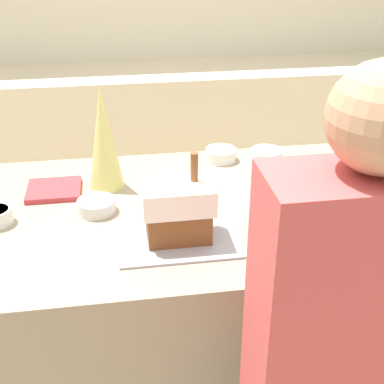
{
  "coord_description": "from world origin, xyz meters",
  "views": [
    {
      "loc": [
        -0.33,
        -1.65,
        1.89
      ],
      "look_at": [
        -0.08,
        0.0,
        1.01
      ],
      "focal_mm": 50.0,
      "sensor_mm": 36.0,
      "label": 1
    }
  ],
  "objects_px": {
    "candy_bowl_far_left": "(194,192)",
    "candy_bowl_near_tray_left": "(266,154)",
    "decorative_tree": "(104,138)",
    "cookbook": "(54,190)",
    "candy_bowl_near_tray_right": "(96,205)",
    "gingerbread_house": "(178,210)",
    "candy_bowl_front_corner": "(294,178)",
    "candy_bowl_behind_tray": "(364,171)",
    "baking_tray": "(178,238)",
    "candy_bowl_beside_tree": "(221,154)"
  },
  "relations": [
    {
      "from": "candy_bowl_far_left",
      "to": "candy_bowl_near_tray_left",
      "type": "bearing_deg",
      "value": 40.27
    },
    {
      "from": "decorative_tree",
      "to": "candy_bowl_near_tray_left",
      "type": "xyz_separation_m",
      "value": [
        0.68,
        0.16,
        -0.18
      ]
    },
    {
      "from": "decorative_tree",
      "to": "cookbook",
      "type": "relative_size",
      "value": 2.0
    },
    {
      "from": "candy_bowl_far_left",
      "to": "candy_bowl_near_tray_right",
      "type": "relative_size",
      "value": 0.81
    },
    {
      "from": "candy_bowl_far_left",
      "to": "candy_bowl_near_tray_right",
      "type": "height_order",
      "value": "candy_bowl_far_left"
    },
    {
      "from": "decorative_tree",
      "to": "gingerbread_house",
      "type": "bearing_deg",
      "value": -62.09
    },
    {
      "from": "candy_bowl_near_tray_left",
      "to": "candy_bowl_far_left",
      "type": "bearing_deg",
      "value": -139.73
    },
    {
      "from": "gingerbread_house",
      "to": "decorative_tree",
      "type": "relative_size",
      "value": 0.71
    },
    {
      "from": "candy_bowl_front_corner",
      "to": "candy_bowl_behind_tray",
      "type": "bearing_deg",
      "value": 7.34
    },
    {
      "from": "candy_bowl_far_left",
      "to": "gingerbread_house",
      "type": "bearing_deg",
      "value": -109.33
    },
    {
      "from": "gingerbread_house",
      "to": "cookbook",
      "type": "bearing_deg",
      "value": 136.74
    },
    {
      "from": "decorative_tree",
      "to": "candy_bowl_far_left",
      "type": "distance_m",
      "value": 0.39
    },
    {
      "from": "candy_bowl_near_tray_right",
      "to": "candy_bowl_near_tray_left",
      "type": "bearing_deg",
      "value": 26.28
    },
    {
      "from": "baking_tray",
      "to": "candy_bowl_behind_tray",
      "type": "bearing_deg",
      "value": 24.12
    },
    {
      "from": "candy_bowl_front_corner",
      "to": "candy_bowl_near_tray_right",
      "type": "bearing_deg",
      "value": -172.72
    },
    {
      "from": "gingerbread_house",
      "to": "candy_bowl_far_left",
      "type": "bearing_deg",
      "value": 70.67
    },
    {
      "from": "candy_bowl_near_tray_left",
      "to": "candy_bowl_front_corner",
      "type": "bearing_deg",
      "value": -81.6
    },
    {
      "from": "candy_bowl_far_left",
      "to": "candy_bowl_beside_tree",
      "type": "bearing_deg",
      "value": 62.83
    },
    {
      "from": "baking_tray",
      "to": "cookbook",
      "type": "height_order",
      "value": "cookbook"
    },
    {
      "from": "baking_tray",
      "to": "candy_bowl_front_corner",
      "type": "distance_m",
      "value": 0.59
    },
    {
      "from": "candy_bowl_beside_tree",
      "to": "candy_bowl_near_tray_right",
      "type": "relative_size",
      "value": 0.99
    },
    {
      "from": "gingerbread_house",
      "to": "candy_bowl_behind_tray",
      "type": "xyz_separation_m",
      "value": [
        0.8,
        0.36,
        -0.09
      ]
    },
    {
      "from": "candy_bowl_behind_tray",
      "to": "candy_bowl_near_tray_left",
      "type": "relative_size",
      "value": 0.9
    },
    {
      "from": "candy_bowl_behind_tray",
      "to": "candy_bowl_near_tray_left",
      "type": "xyz_separation_m",
      "value": [
        -0.34,
        0.22,
        0.0
      ]
    },
    {
      "from": "baking_tray",
      "to": "candy_bowl_beside_tree",
      "type": "height_order",
      "value": "candy_bowl_beside_tree"
    },
    {
      "from": "gingerbread_house",
      "to": "decorative_tree",
      "type": "distance_m",
      "value": 0.48
    },
    {
      "from": "candy_bowl_far_left",
      "to": "candy_bowl_near_tray_left",
      "type": "distance_m",
      "value": 0.47
    },
    {
      "from": "cookbook",
      "to": "candy_bowl_beside_tree",
      "type": "bearing_deg",
      "value": 15.82
    },
    {
      "from": "candy_bowl_near_tray_right",
      "to": "gingerbread_house",
      "type": "bearing_deg",
      "value": -40.13
    },
    {
      "from": "candy_bowl_near_tray_left",
      "to": "cookbook",
      "type": "height_order",
      "value": "candy_bowl_near_tray_left"
    },
    {
      "from": "candy_bowl_behind_tray",
      "to": "candy_bowl_near_tray_right",
      "type": "height_order",
      "value": "candy_bowl_near_tray_right"
    },
    {
      "from": "candy_bowl_far_left",
      "to": "candy_bowl_front_corner",
      "type": "distance_m",
      "value": 0.4
    },
    {
      "from": "candy_bowl_near_tray_left",
      "to": "candy_bowl_near_tray_right",
      "type": "distance_m",
      "value": 0.8
    },
    {
      "from": "baking_tray",
      "to": "candy_bowl_near_tray_right",
      "type": "xyz_separation_m",
      "value": [
        -0.26,
        0.22,
        0.02
      ]
    },
    {
      "from": "gingerbread_house",
      "to": "candy_bowl_near_tray_left",
      "type": "xyz_separation_m",
      "value": [
        0.45,
        0.57,
        -0.09
      ]
    },
    {
      "from": "candy_bowl_far_left",
      "to": "candy_bowl_beside_tree",
      "type": "height_order",
      "value": "candy_bowl_beside_tree"
    },
    {
      "from": "gingerbread_house",
      "to": "candy_bowl_far_left",
      "type": "height_order",
      "value": "gingerbread_house"
    },
    {
      "from": "candy_bowl_behind_tray",
      "to": "cookbook",
      "type": "xyz_separation_m",
      "value": [
        -1.22,
        0.04,
        -0.01
      ]
    },
    {
      "from": "decorative_tree",
      "to": "candy_bowl_near_tray_right",
      "type": "relative_size",
      "value": 2.98
    },
    {
      "from": "candy_bowl_behind_tray",
      "to": "candy_bowl_front_corner",
      "type": "bearing_deg",
      "value": -172.66
    },
    {
      "from": "candy_bowl_near_tray_right",
      "to": "candy_bowl_front_corner",
      "type": "relative_size",
      "value": 1.2
    },
    {
      "from": "candy_bowl_near_tray_left",
      "to": "candy_bowl_beside_tree",
      "type": "relative_size",
      "value": 1.03
    },
    {
      "from": "candy_bowl_behind_tray",
      "to": "candy_bowl_front_corner",
      "type": "relative_size",
      "value": 1.1
    },
    {
      "from": "candy_bowl_far_left",
      "to": "candy_bowl_near_tray_right",
      "type": "bearing_deg",
      "value": -172.18
    },
    {
      "from": "cookbook",
      "to": "candy_bowl_near_tray_right",
      "type": "bearing_deg",
      "value": -47.77
    },
    {
      "from": "gingerbread_house",
      "to": "candy_bowl_near_tray_right",
      "type": "xyz_separation_m",
      "value": [
        -0.26,
        0.22,
        -0.08
      ]
    },
    {
      "from": "cookbook",
      "to": "candy_bowl_far_left",
      "type": "bearing_deg",
      "value": -13.84
    },
    {
      "from": "candy_bowl_behind_tray",
      "to": "decorative_tree",
      "type": "bearing_deg",
      "value": 176.45
    },
    {
      "from": "baking_tray",
      "to": "candy_bowl_far_left",
      "type": "bearing_deg",
      "value": 70.58
    },
    {
      "from": "candy_bowl_far_left",
      "to": "candy_bowl_near_tray_left",
      "type": "relative_size",
      "value": 0.79
    }
  ]
}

